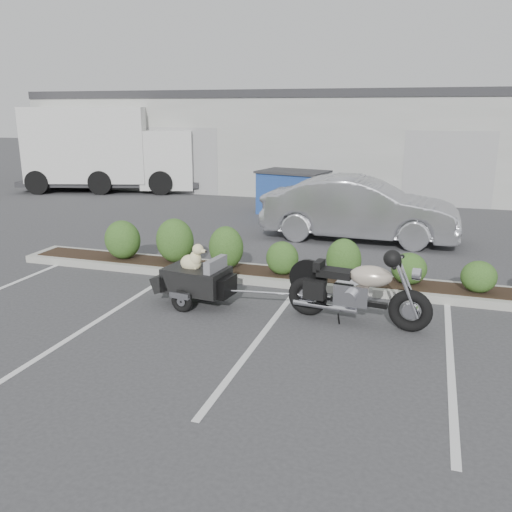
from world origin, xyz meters
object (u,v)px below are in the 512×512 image
(dumpster, at_px, (293,192))
(delivery_truck, at_px, (111,151))
(sedan, at_px, (360,209))
(motorcycle, at_px, (357,291))
(pet_trailer, at_px, (196,278))

(dumpster, height_order, delivery_truck, delivery_truck)
(sedan, bearing_deg, dumpster, 40.98)
(motorcycle, distance_m, pet_trailer, 2.78)
(motorcycle, distance_m, dumpster, 9.33)
(dumpster, bearing_deg, motorcycle, -57.79)
(pet_trailer, relative_size, delivery_truck, 0.24)
(motorcycle, bearing_deg, dumpster, 117.04)
(motorcycle, xyz_separation_m, sedan, (-0.70, 5.74, 0.28))
(dumpster, relative_size, delivery_truck, 0.31)
(sedan, xyz_separation_m, dumpster, (-2.53, 3.01, -0.11))
(sedan, relative_size, delivery_truck, 0.64)
(pet_trailer, bearing_deg, sedan, 76.76)
(dumpster, bearing_deg, delivery_truck, 173.67)
(motorcycle, relative_size, pet_trailer, 1.24)
(sedan, distance_m, delivery_truck, 12.41)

